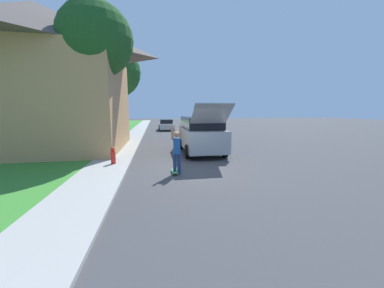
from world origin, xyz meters
TOP-DOWN VIEW (x-y plane):
  - ground_plane at (0.00, 0.00)m, footprint 120.00×120.00m
  - lawn at (-8.00, 6.00)m, footprint 10.00×80.00m
  - sidewalk at (-3.60, 6.00)m, footprint 1.80×80.00m
  - house at (-8.10, 5.63)m, footprint 9.80×8.04m
  - lawn_tree_near at (-4.35, 3.45)m, footprint 3.66×3.66m
  - lawn_tree_far at (-5.44, 14.79)m, footprint 5.14×5.14m
  - suv_parked at (1.04, 3.39)m, footprint 2.19×5.26m
  - car_down_street at (-0.18, 18.58)m, footprint 1.86×4.05m
  - skateboarder at (-0.74, -0.60)m, footprint 0.41×0.22m
  - skateboard at (-0.83, -0.50)m, footprint 0.23×0.79m
  - fire_hydrant at (-3.40, 1.07)m, footprint 0.20×0.20m

SIDE VIEW (x-z plane):
  - ground_plane at x=0.00m, z-range 0.00..0.00m
  - lawn at x=-8.00m, z-range 0.00..0.08m
  - sidewalk at x=-3.60m, z-range 0.00..0.10m
  - skateboard at x=-0.83m, z-range 0.03..0.13m
  - fire_hydrant at x=-3.40m, z-range 0.09..0.82m
  - car_down_street at x=-0.18m, z-range -0.03..1.32m
  - skateboarder at x=-0.74m, z-range 0.03..1.89m
  - suv_parked at x=1.04m, z-range -0.27..2.48m
  - house at x=-8.10m, z-range 0.26..8.64m
  - lawn_tree_near at x=-4.35m, z-range 2.05..9.75m
  - lawn_tree_far at x=-5.44m, z-range 1.89..10.69m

